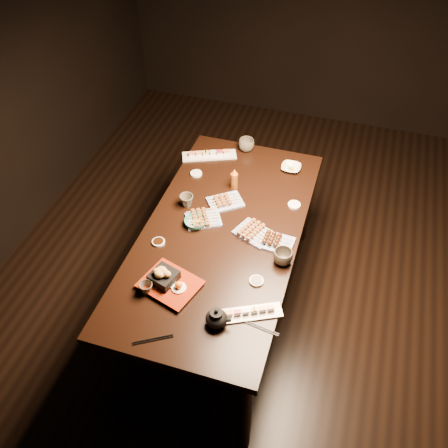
% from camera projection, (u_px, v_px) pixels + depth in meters
% --- Properties ---
extents(ground, '(5.00, 5.00, 0.00)m').
position_uv_depth(ground, '(268.00, 307.00, 3.46)').
color(ground, black).
rests_on(ground, ground).
extents(dining_table, '(1.03, 1.86, 0.75)m').
position_uv_depth(dining_table, '(222.00, 273.00, 3.19)').
color(dining_table, black).
rests_on(dining_table, ground).
extents(sushi_platter_near, '(0.33, 0.23, 0.04)m').
position_uv_depth(sushi_platter_near, '(250.00, 312.00, 2.50)').
color(sushi_platter_near, white).
rests_on(sushi_platter_near, dining_table).
extents(sushi_platter_far, '(0.38, 0.24, 0.05)m').
position_uv_depth(sushi_platter_far, '(209.00, 154.00, 3.44)').
color(sushi_platter_far, white).
rests_on(sushi_platter_far, dining_table).
extents(yakitori_plate_center, '(0.25, 0.23, 0.05)m').
position_uv_depth(yakitori_plate_center, '(203.00, 217.00, 2.98)').
color(yakitori_plate_center, '#828EB6').
rests_on(yakitori_plate_center, dining_table).
extents(yakitori_plate_right, '(0.26, 0.23, 0.05)m').
position_uv_depth(yakitori_plate_right, '(254.00, 231.00, 2.89)').
color(yakitori_plate_right, '#828EB6').
rests_on(yakitori_plate_right, dining_table).
extents(yakitori_plate_left, '(0.26, 0.25, 0.05)m').
position_uv_depth(yakitori_plate_left, '(225.00, 200.00, 3.09)').
color(yakitori_plate_left, '#828EB6').
rests_on(yakitori_plate_left, dining_table).
extents(tsukune_plate, '(0.22, 0.17, 0.05)m').
position_uv_depth(tsukune_plate, '(275.00, 240.00, 2.84)').
color(tsukune_plate, '#828EB6').
rests_on(tsukune_plate, dining_table).
extents(edamame_bowl_green, '(0.16, 0.16, 0.04)m').
position_uv_depth(edamame_bowl_green, '(195.00, 222.00, 2.95)').
color(edamame_bowl_green, '#2A8162').
rests_on(edamame_bowl_green, dining_table).
extents(edamame_bowl_cream, '(0.13, 0.13, 0.03)m').
position_uv_depth(edamame_bowl_cream, '(291.00, 168.00, 3.33)').
color(edamame_bowl_cream, beige).
rests_on(edamame_bowl_cream, dining_table).
extents(tempura_tray, '(0.35, 0.31, 0.11)m').
position_uv_depth(tempura_tray, '(170.00, 280.00, 2.60)').
color(tempura_tray, black).
rests_on(tempura_tray, dining_table).
extents(teacup_near_left, '(0.09, 0.09, 0.07)m').
position_uv_depth(teacup_near_left, '(146.00, 288.00, 2.59)').
color(teacup_near_left, '#4B4439').
rests_on(teacup_near_left, dining_table).
extents(teacup_mid_right, '(0.13, 0.13, 0.09)m').
position_uv_depth(teacup_mid_right, '(283.00, 257.00, 2.73)').
color(teacup_mid_right, '#4B4439').
rests_on(teacup_mid_right, dining_table).
extents(teacup_far_left, '(0.11, 0.11, 0.08)m').
position_uv_depth(teacup_far_left, '(187.00, 201.00, 3.06)').
color(teacup_far_left, '#4B4439').
rests_on(teacup_far_left, dining_table).
extents(teacup_far_right, '(0.15, 0.15, 0.09)m').
position_uv_depth(teacup_far_right, '(246.00, 145.00, 3.47)').
color(teacup_far_right, '#4B4439').
rests_on(teacup_far_right, dining_table).
extents(teapot, '(0.13, 0.13, 0.11)m').
position_uv_depth(teapot, '(216.00, 317.00, 2.43)').
color(teapot, black).
rests_on(teapot, dining_table).
extents(condiment_bottle, '(0.06, 0.06, 0.15)m').
position_uv_depth(condiment_bottle, '(234.00, 178.00, 3.16)').
color(condiment_bottle, brown).
rests_on(condiment_bottle, dining_table).
extents(sauce_dish_west, '(0.10, 0.10, 0.01)m').
position_uv_depth(sauce_dish_west, '(158.00, 242.00, 2.86)').
color(sauce_dish_west, white).
rests_on(sauce_dish_west, dining_table).
extents(sauce_dish_east, '(0.08, 0.08, 0.01)m').
position_uv_depth(sauce_dish_east, '(294.00, 205.00, 3.08)').
color(sauce_dish_east, white).
rests_on(sauce_dish_east, dining_table).
extents(sauce_dish_se, '(0.08, 0.08, 0.01)m').
position_uv_depth(sauce_dish_se, '(256.00, 281.00, 2.65)').
color(sauce_dish_se, white).
rests_on(sauce_dish_se, dining_table).
extents(sauce_dish_nw, '(0.09, 0.09, 0.01)m').
position_uv_depth(sauce_dish_nw, '(196.00, 174.00, 3.30)').
color(sauce_dish_nw, white).
rests_on(sauce_dish_nw, dining_table).
extents(chopsticks_near, '(0.18, 0.12, 0.01)m').
position_uv_depth(chopsticks_near, '(153.00, 340.00, 2.40)').
color(chopsticks_near, black).
rests_on(chopsticks_near, dining_table).
extents(chopsticks_se, '(0.20, 0.05, 0.01)m').
position_uv_depth(chopsticks_se, '(260.00, 327.00, 2.45)').
color(chopsticks_se, black).
rests_on(chopsticks_se, dining_table).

